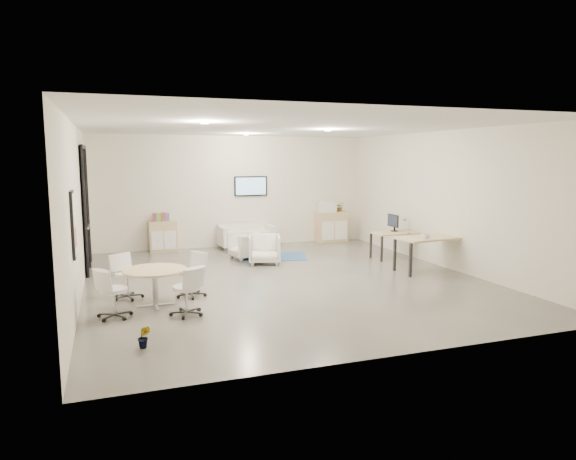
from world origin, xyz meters
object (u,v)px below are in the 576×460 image
(armchair_left, at_px, (246,244))
(desk_rear, at_px, (397,235))
(loveseat, at_px, (246,237))
(round_table, at_px, (155,274))
(sideboard_left, at_px, (163,236))
(sideboard_right, at_px, (332,227))
(armchair_right, at_px, (264,248))
(desk_front, at_px, (430,240))

(armchair_left, bearing_deg, desk_rear, 60.28)
(loveseat, height_order, round_table, loveseat)
(sideboard_left, height_order, loveseat, sideboard_left)
(sideboard_right, relative_size, armchair_right, 1.20)
(armchair_right, distance_m, round_table, 4.07)
(sideboard_left, bearing_deg, round_table, -97.15)
(desk_front, height_order, round_table, desk_front)
(sideboard_right, xyz_separation_m, loveseat, (-2.76, -0.14, -0.15))
(loveseat, xyz_separation_m, round_table, (-2.99, -5.23, 0.26))
(desk_rear, bearing_deg, armchair_right, 171.10)
(desk_rear, bearing_deg, loveseat, 138.43)
(loveseat, bearing_deg, armchair_left, -107.74)
(armchair_right, xyz_separation_m, desk_rear, (3.42, -0.49, 0.22))
(sideboard_right, bearing_deg, armchair_right, -139.53)
(armchair_right, bearing_deg, desk_rear, 7.50)
(armchair_left, height_order, desk_front, desk_front)
(armchair_left, bearing_deg, loveseat, 153.94)
(sideboard_right, bearing_deg, sideboard_left, 179.65)
(sideboard_right, height_order, round_table, sideboard_right)
(loveseat, distance_m, desk_front, 5.46)
(loveseat, distance_m, round_table, 6.04)
(sideboard_left, xyz_separation_m, armchair_left, (1.89, -1.77, -0.05))
(sideboard_left, distance_m, armchair_left, 2.59)
(armchair_right, xyz_separation_m, round_table, (-2.85, -2.89, 0.19))
(sideboard_left, height_order, desk_rear, sideboard_left)
(loveseat, distance_m, armchair_right, 2.35)
(sideboard_right, xyz_separation_m, desk_front, (0.38, -4.59, 0.25))
(armchair_right, height_order, round_table, armchair_right)
(loveseat, height_order, armchair_right, armchair_right)
(armchair_right, bearing_deg, round_table, -118.89)
(loveseat, height_order, armchair_left, armchair_left)
(sideboard_right, relative_size, loveseat, 0.59)
(round_table, bearing_deg, armchair_left, 54.75)
(sideboard_left, distance_m, desk_front, 7.16)
(loveseat, xyz_separation_m, armchair_left, (-0.42, -1.59, 0.06))
(sideboard_left, relative_size, armchair_right, 1.08)
(armchair_right, height_order, desk_front, desk_front)
(sideboard_left, distance_m, armchair_right, 3.32)
(sideboard_left, relative_size, desk_rear, 0.64)
(desk_rear, distance_m, desk_front, 1.63)
(sideboard_right, bearing_deg, desk_front, -85.28)
(desk_front, bearing_deg, armchair_left, 135.28)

